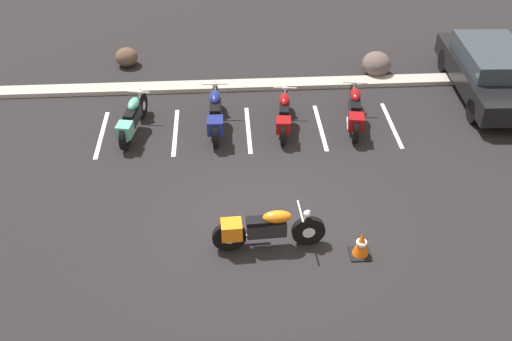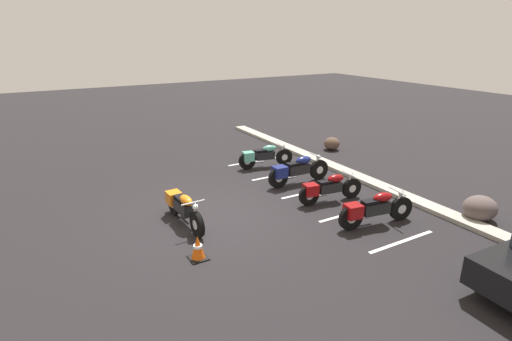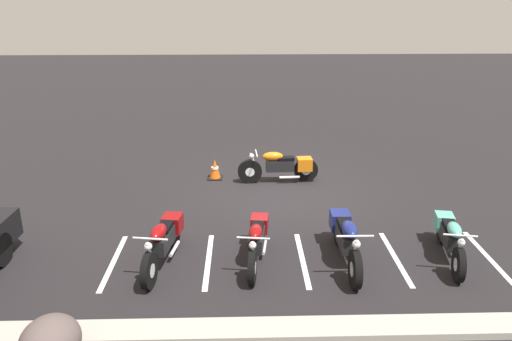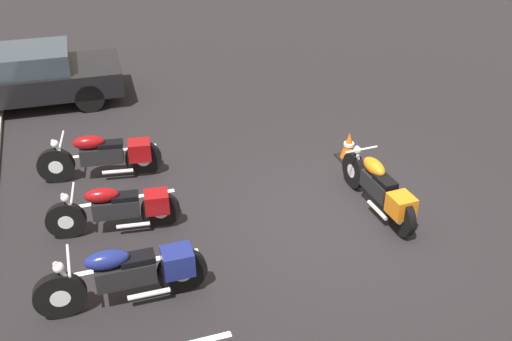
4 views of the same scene
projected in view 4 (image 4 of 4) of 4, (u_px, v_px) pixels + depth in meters
The scene contains 10 objects.
ground at pixel (339, 217), 9.88m from camera, with size 60.00×60.00×0.00m, color black.
motorcycle_orange_featured at pixel (380, 189), 9.80m from camera, with size 2.16×0.61×0.85m.
parked_bike_1 at pixel (131, 273), 7.93m from camera, with size 0.64×2.30×0.90m.
parked_bike_2 at pixel (120, 208), 9.34m from camera, with size 0.63×2.07×0.82m.
parked_bike_3 at pixel (106, 155), 10.75m from camera, with size 0.71×2.20×0.87m.
car_black at pixel (21, 76), 13.46m from camera, with size 1.98×4.37×1.29m.
traffic_cone at pixel (349, 146), 11.48m from camera, with size 0.40×0.40×0.55m.
stall_line_2 at pixel (129, 264), 8.84m from camera, with size 0.10×2.10×0.00m, color white.
stall_line_3 at pixel (114, 200), 10.32m from camera, with size 0.10×2.10×0.00m, color white.
stall_line_4 at pixel (103, 153), 11.79m from camera, with size 0.10×2.10×0.00m, color white.
Camera 4 is at (-7.27, 3.85, 5.69)m, focal length 42.00 mm.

